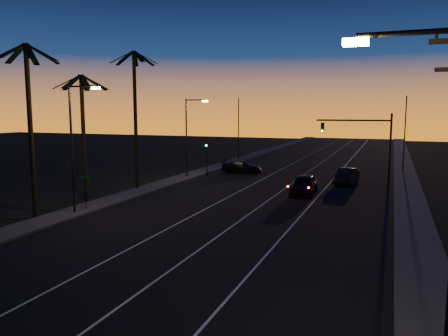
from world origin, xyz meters
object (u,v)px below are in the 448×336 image
at_px(lead_car, 304,185).
at_px(right_car, 347,176).
at_px(signal_mast, 365,136).
at_px(cross_car, 241,167).

bearing_deg(lead_car, right_car, 67.23).
relative_size(signal_mast, lead_car, 1.28).
bearing_deg(right_car, lead_car, -112.77).
xyz_separation_m(lead_car, cross_car, (-9.33, 10.54, -0.15)).
height_order(right_car, cross_car, right_car).
distance_m(signal_mast, cross_car, 14.87).
relative_size(right_car, cross_car, 1.01).
relative_size(lead_car, cross_car, 1.17).
height_order(signal_mast, right_car, signal_mast).
xyz_separation_m(signal_mast, right_car, (-1.56, 0.13, -4.00)).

